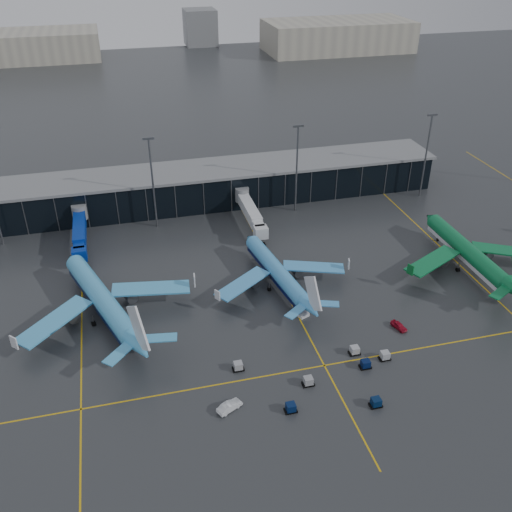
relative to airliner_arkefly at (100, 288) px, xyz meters
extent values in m
plane|color=#282B2D|center=(30.31, -11.90, -7.01)|extent=(600.00, 600.00, 0.00)
cube|color=black|center=(30.31, 50.10, -2.01)|extent=(140.00, 16.00, 10.00)
cube|color=slate|center=(30.31, 50.10, 3.29)|extent=(142.00, 17.00, 0.80)
cylinder|color=#595B60|center=(-4.69, 41.60, -1.81)|extent=(4.00, 4.00, 4.00)
cube|color=navy|center=(-4.69, 28.10, -2.61)|extent=(3.00, 24.00, 3.00)
cylinder|color=#595B60|center=(-4.69, 20.60, -5.71)|extent=(1.00, 1.00, 2.60)
cylinder|color=#595B60|center=(40.31, 41.60, -1.81)|extent=(4.00, 4.00, 4.00)
cube|color=silver|center=(40.31, 28.10, -2.61)|extent=(3.00, 24.00, 3.00)
cylinder|color=#595B60|center=(40.31, 20.60, -5.71)|extent=(1.00, 1.00, 2.60)
cylinder|color=#595B60|center=(15.31, 38.10, 5.49)|extent=(0.50, 0.50, 25.00)
cube|color=#595B60|center=(15.31, 38.10, 18.19)|extent=(3.00, 0.40, 0.60)
cylinder|color=#595B60|center=(55.31, 38.10, 5.49)|extent=(0.50, 0.50, 25.00)
cube|color=#595B60|center=(55.31, 38.10, 18.19)|extent=(3.00, 0.40, 0.60)
cylinder|color=#595B60|center=(95.31, 38.10, 5.49)|extent=(0.50, 0.50, 25.00)
cube|color=#595B60|center=(95.31, 38.10, 18.19)|extent=(3.00, 0.40, 0.60)
cube|color=#B2AD99|center=(150.31, 248.10, 1.99)|extent=(90.00, 42.00, 18.00)
cube|color=#B2AD99|center=(-29.69, 268.10, 0.99)|extent=(70.00, 38.00, 16.00)
cube|color=#B2AD99|center=(70.31, 288.10, 3.99)|extent=(20.00, 20.00, 22.00)
cube|color=gold|center=(-4.69, 8.10, -7.00)|extent=(0.30, 120.00, 0.02)
cube|color=gold|center=(40.31, 8.10, -7.00)|extent=(0.30, 120.00, 0.02)
cube|color=gold|center=(85.31, 8.10, -7.00)|extent=(0.30, 120.00, 0.02)
cube|color=gold|center=(40.31, -26.90, -7.00)|extent=(220.00, 0.30, 0.02)
cube|color=black|center=(47.20, -25.14, -6.83)|extent=(2.20, 1.50, 0.36)
cube|color=#9C9EA4|center=(47.20, -25.14, -6.06)|extent=(1.60, 1.50, 1.50)
cube|color=black|center=(47.63, -29.34, -6.83)|extent=(2.20, 1.50, 0.36)
cube|color=#04133B|center=(47.63, -29.34, -6.06)|extent=(1.60, 1.50, 1.50)
cube|color=black|center=(52.24, -28.06, -6.83)|extent=(2.20, 1.50, 0.36)
cube|color=#9A9EA3|center=(52.24, -28.06, -6.06)|extent=(1.60, 1.50, 1.50)
cube|color=black|center=(30.57, -36.45, -6.83)|extent=(2.20, 1.50, 0.36)
cube|color=#05163F|center=(30.57, -36.45, -6.06)|extent=(1.60, 1.50, 1.50)
cube|color=black|center=(35.62, -31.02, -6.83)|extent=(2.20, 1.50, 0.36)
cube|color=gray|center=(35.62, -31.02, -6.06)|extent=(1.60, 1.50, 1.50)
cube|color=black|center=(24.11, -23.92, -6.83)|extent=(2.20, 1.50, 0.36)
cube|color=#93959B|center=(24.11, -23.92, -6.06)|extent=(1.60, 1.50, 1.50)
cube|color=black|center=(45.36, -38.97, -6.83)|extent=(2.20, 1.50, 0.36)
cube|color=#04193A|center=(45.36, -38.97, -6.06)|extent=(1.60, 1.50, 1.50)
cube|color=silver|center=(41.08, -10.34, -6.61)|extent=(3.24, 3.79, 0.80)
cube|color=silver|center=(41.08, -10.34, -4.71)|extent=(2.55, 3.23, 2.29)
imported|color=maroon|center=(59.27, -19.98, -6.34)|extent=(2.65, 4.22, 1.34)
imported|color=silver|center=(20.40, -33.42, -6.23)|extent=(4.97, 3.64, 1.56)
camera|label=1|loc=(7.10, -103.58, 66.91)|focal=40.00mm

